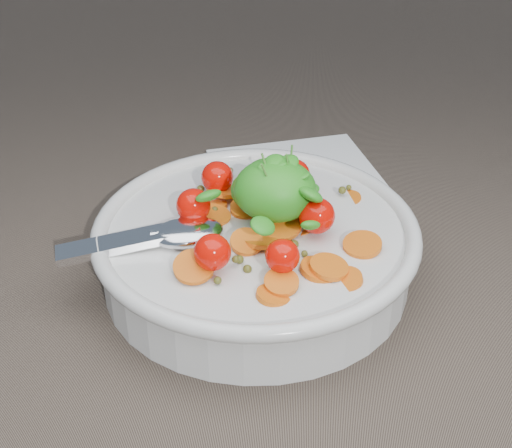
{
  "coord_description": "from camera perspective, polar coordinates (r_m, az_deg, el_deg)",
  "views": [
    {
      "loc": [
        0.05,
        -0.49,
        0.39
      ],
      "look_at": [
        0.02,
        0.02,
        0.06
      ],
      "focal_mm": 50.0,
      "sensor_mm": 36.0,
      "label": 1
    }
  ],
  "objects": [
    {
      "name": "ground",
      "position": [
        0.63,
        -1.48,
        -5.0
      ],
      "size": [
        6.0,
        6.0,
        0.0
      ],
      "primitive_type": "plane",
      "color": "brown",
      "rests_on": "ground"
    },
    {
      "name": "bowl",
      "position": [
        0.62,
        0.01,
        -1.75
      ],
      "size": [
        0.3,
        0.28,
        0.12
      ],
      "color": "silver",
      "rests_on": "ground"
    },
    {
      "name": "napkin",
      "position": [
        0.79,
        3.24,
        3.97
      ],
      "size": [
        0.21,
        0.2,
        0.01
      ],
      "primitive_type": "cube",
      "rotation": [
        0.0,
        0.0,
        0.31
      ],
      "color": "white",
      "rests_on": "ground"
    }
  ]
}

